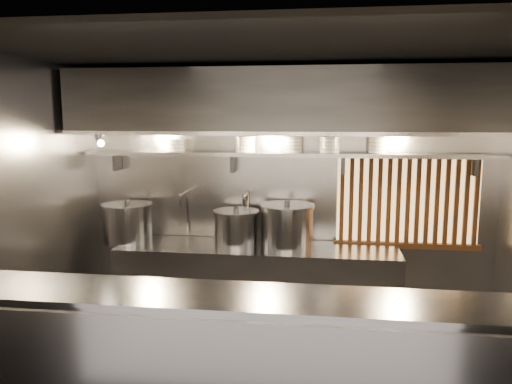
% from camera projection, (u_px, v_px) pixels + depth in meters
% --- Properties ---
extents(floor, '(4.50, 4.50, 0.00)m').
position_uv_depth(floor, '(274.00, 381.00, 4.34)').
color(floor, black).
rests_on(floor, ground).
extents(ceiling, '(4.50, 4.50, 0.00)m').
position_uv_depth(ceiling, '(276.00, 50.00, 3.91)').
color(ceiling, black).
rests_on(ceiling, wall_back).
extents(wall_back, '(4.50, 0.00, 4.50)m').
position_uv_depth(wall_back, '(288.00, 196.00, 5.59)').
color(wall_back, gray).
rests_on(wall_back, floor).
extents(wall_left, '(0.00, 3.00, 3.00)m').
position_uv_depth(wall_left, '(22.00, 217.00, 4.42)').
color(wall_left, gray).
rests_on(wall_left, floor).
extents(serving_counter, '(4.50, 0.56, 1.13)m').
position_uv_depth(serving_counter, '(260.00, 378.00, 3.31)').
color(serving_counter, '#9B9BA1').
rests_on(serving_counter, floor).
extents(cooking_bench, '(3.00, 0.70, 0.90)m').
position_uv_depth(cooking_bench, '(257.00, 287.00, 5.42)').
color(cooking_bench, '#9B9BA1').
rests_on(cooking_bench, floor).
extents(bowl_shelf, '(4.40, 0.34, 0.04)m').
position_uv_depth(bowl_shelf, '(287.00, 154.00, 5.35)').
color(bowl_shelf, '#9B9BA1').
rests_on(bowl_shelf, wall_back).
extents(exhaust_hood, '(4.40, 0.81, 0.65)m').
position_uv_depth(exhaust_hood, '(286.00, 102.00, 5.05)').
color(exhaust_hood, '#2D2D30').
rests_on(exhaust_hood, ceiling).
extents(wood_screen, '(1.56, 0.09, 1.04)m').
position_uv_depth(wood_screen, '(408.00, 201.00, 5.38)').
color(wood_screen, '#FFC472').
rests_on(wood_screen, wall_back).
extents(faucet_left, '(0.04, 0.30, 0.50)m').
position_uv_depth(faucet_left, '(185.00, 204.00, 5.63)').
color(faucet_left, silver).
rests_on(faucet_left, wall_back).
extents(faucet_right, '(0.04, 0.30, 0.50)m').
position_uv_depth(faucet_right, '(246.00, 205.00, 5.54)').
color(faucet_right, silver).
rests_on(faucet_right, wall_back).
extents(heat_lamp, '(0.25, 0.35, 0.20)m').
position_uv_depth(heat_lamp, '(99.00, 138.00, 5.11)').
color(heat_lamp, '#9B9BA1').
rests_on(heat_lamp, exhaust_hood).
extents(pendant_bulb, '(0.09, 0.09, 0.19)m').
position_uv_depth(pendant_bulb, '(277.00, 147.00, 5.23)').
color(pendant_bulb, '#2D2D30').
rests_on(pendant_bulb, exhaust_hood).
extents(stock_pot_left, '(0.61, 0.61, 0.47)m').
position_uv_depth(stock_pot_left, '(128.00, 223.00, 5.53)').
color(stock_pot_left, '#9B9BA1').
rests_on(stock_pot_left, cooking_bench).
extents(stock_pot_mid, '(0.71, 0.71, 0.50)m').
position_uv_depth(stock_pot_mid, '(287.00, 226.00, 5.31)').
color(stock_pot_mid, '#9B9BA1').
rests_on(stock_pot_mid, cooking_bench).
extents(stock_pot_right, '(0.63, 0.63, 0.42)m').
position_uv_depth(stock_pot_right, '(236.00, 228.00, 5.39)').
color(stock_pot_right, '#9B9BA1').
rests_on(stock_pot_right, cooking_bench).
extents(bowl_stack_0, '(0.22, 0.22, 0.13)m').
position_uv_depth(bowl_stack_0, '(175.00, 145.00, 5.50)').
color(bowl_stack_0, white).
rests_on(bowl_stack_0, bowl_shelf).
extents(bowl_stack_1, '(0.23, 0.23, 0.17)m').
position_uv_depth(bowl_stack_1, '(245.00, 144.00, 5.39)').
color(bowl_stack_1, white).
rests_on(bowl_stack_1, bowl_shelf).
extents(bowl_stack_2, '(0.23, 0.23, 0.17)m').
position_uv_depth(bowl_stack_2, '(292.00, 145.00, 5.32)').
color(bowl_stack_2, white).
rests_on(bowl_stack_2, bowl_shelf).
extents(bowl_stack_3, '(0.22, 0.22, 0.17)m').
position_uv_depth(bowl_stack_3, '(330.00, 145.00, 5.27)').
color(bowl_stack_3, white).
rests_on(bowl_stack_3, bowl_shelf).
extents(bowl_stack_4, '(0.21, 0.21, 0.17)m').
position_uv_depth(bowl_stack_4, '(378.00, 145.00, 5.20)').
color(bowl_stack_4, white).
rests_on(bowl_stack_4, bowl_shelf).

